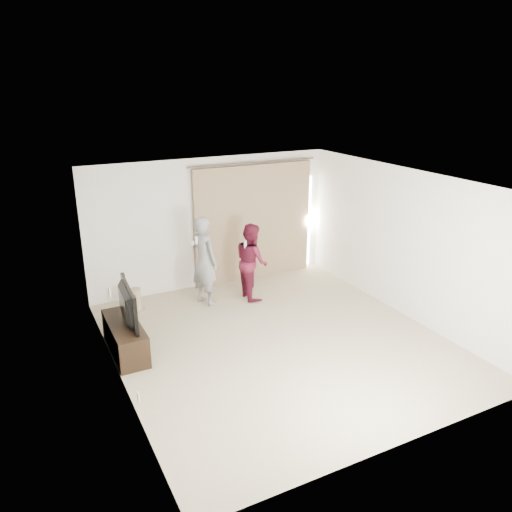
% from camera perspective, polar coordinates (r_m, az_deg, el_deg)
% --- Properties ---
extents(floor, '(5.50, 5.50, 0.00)m').
position_cam_1_polar(floor, '(8.18, 2.57, -9.72)').
color(floor, tan).
rests_on(floor, ground).
extents(wall_back, '(5.00, 0.04, 2.60)m').
position_cam_1_polar(wall_back, '(9.99, -5.07, 3.81)').
color(wall_back, white).
rests_on(wall_back, ground).
extents(wall_left, '(0.04, 5.50, 2.60)m').
position_cam_1_polar(wall_left, '(6.83, -15.92, -4.46)').
color(wall_left, white).
rests_on(wall_left, ground).
extents(ceiling, '(5.00, 5.50, 0.01)m').
position_cam_1_polar(ceiling, '(7.27, 2.88, 8.47)').
color(ceiling, white).
rests_on(ceiling, wall_back).
extents(curtain, '(2.80, 0.11, 2.46)m').
position_cam_1_polar(curtain, '(10.32, -0.20, 3.83)').
color(curtain, tan).
rests_on(curtain, ground).
extents(tv_console, '(0.45, 1.29, 0.50)m').
position_cam_1_polar(tv_console, '(8.02, -14.72, -9.01)').
color(tv_console, black).
rests_on(tv_console, ground).
extents(tv, '(0.21, 1.08, 0.62)m').
position_cam_1_polar(tv, '(7.77, -15.07, -5.39)').
color(tv, black).
rests_on(tv, tv_console).
extents(scratching_post, '(0.35, 0.35, 0.47)m').
position_cam_1_polar(scratching_post, '(9.28, -13.55, -5.25)').
color(scratching_post, tan).
rests_on(scratching_post, ground).
extents(person_man, '(0.59, 0.72, 1.69)m').
position_cam_1_polar(person_man, '(9.22, -5.91, -0.53)').
color(person_man, gray).
rests_on(person_man, ground).
extents(person_woman, '(0.60, 0.75, 1.47)m').
position_cam_1_polar(person_woman, '(9.48, -0.51, -0.57)').
color(person_woman, maroon).
rests_on(person_woman, ground).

